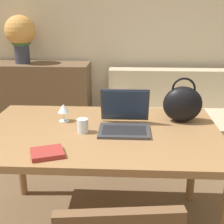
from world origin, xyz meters
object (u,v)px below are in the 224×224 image
Objects in this scene: wine_glass at (64,109)px; flower_vase at (20,35)px; handbag at (183,104)px; laptop at (125,118)px; couch at (198,126)px; drinking_glass at (83,126)px.

wine_glass is 1.64m from flower_vase.
wine_glass is at bearing -177.19° from handbag.
couch is at bearing 59.14° from laptop.
handbag is (0.77, 0.04, 0.04)m from wine_glass.
wine_glass is at bearing 166.24° from laptop.
handbag is (0.62, 0.22, 0.08)m from drinking_glass.
flower_vase is (-1.50, 1.39, 0.32)m from handbag.
laptop is at bearing 19.55° from drinking_glass.
wine_glass reaches higher than drinking_glass.
laptop reaches higher than wine_glass.
handbag reaches higher than laptop.
handbag is at bearing -108.73° from couch.
laptop is 0.40m from handbag.
flower_vase reaches higher than wine_glass.
laptop is 3.60× the size of drinking_glass.
flower_vase reaches higher than couch.
couch is 1.56m from laptop.
handbag is 2.07m from flower_vase.
handbag is at bearing 19.83° from drinking_glass.
laptop reaches higher than couch.
couch is 6.41× the size of handbag.
handbag is at bearing -42.74° from flower_vase.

